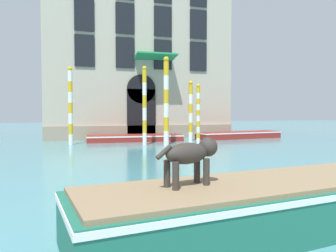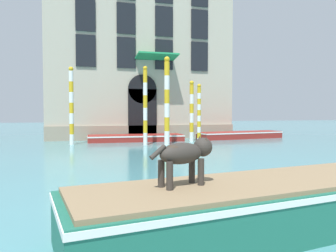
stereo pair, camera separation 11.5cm
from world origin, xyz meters
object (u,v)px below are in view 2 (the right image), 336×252
dog_on_deck (186,154)px  mooring_pole_0 (192,111)px  boat_moored_near_palazzo (136,138)px  boat_moored_far (240,135)px  mooring_pole_3 (145,105)px  mooring_pole_1 (71,106)px  boat_foreground (282,201)px  mooring_pole_4 (199,114)px  mooring_pole_2 (167,101)px

dog_on_deck → mooring_pole_0: size_ratio=0.27×
dog_on_deck → boat_moored_near_palazzo: 15.47m
boat_moored_far → mooring_pole_3: 7.76m
mooring_pole_3 → mooring_pole_1: bearing=160.2°
boat_foreground → dog_on_deck: bearing=174.6°
dog_on_deck → mooring_pole_1: mooring_pole_1 is taller
mooring_pole_4 → boat_foreground: bearing=-106.0°
boat_moored_far → mooring_pole_3: size_ratio=1.45×
boat_moored_far → mooring_pole_2: (-5.89, -2.80, 2.14)m
mooring_pole_1 → mooring_pole_4: (6.79, -1.34, -0.43)m
boat_moored_near_palazzo → mooring_pole_2: (1.19, -2.69, 2.17)m
dog_on_deck → boat_foreground: bearing=-15.1°
boat_moored_far → mooring_pole_0: (-3.91, -1.23, 1.59)m
boat_moored_far → mooring_pole_1: size_ratio=1.45×
boat_moored_far → mooring_pole_0: mooring_pole_0 is taller
mooring_pole_0 → mooring_pole_2: size_ratio=0.77×
boat_foreground → dog_on_deck: 1.77m
mooring_pole_1 → mooring_pole_3: mooring_pole_1 is taller
mooring_pole_0 → mooring_pole_3: bearing=-155.2°
dog_on_deck → boat_moored_near_palazzo: size_ratio=0.17×
mooring_pole_2 → mooring_pole_3: 1.19m
boat_foreground → mooring_pole_0: (3.72, 14.10, 1.43)m
mooring_pole_2 → boat_moored_far: bearing=25.4°
boat_foreground → mooring_pole_0: size_ratio=1.86×
dog_on_deck → mooring_pole_0: 15.14m
boat_moored_near_palazzo → mooring_pole_3: mooring_pole_3 is taller
mooring_pole_3 → mooring_pole_4: 3.07m
mooring_pole_1 → mooring_pole_3: size_ratio=1.00×
boat_foreground → mooring_pole_0: bearing=67.5°
mooring_pole_0 → mooring_pole_3: size_ratio=0.87×
mooring_pole_3 → dog_on_deck: bearing=-99.7°
boat_moored_near_palazzo → mooring_pole_3: bearing=-87.1°
boat_moored_near_palazzo → mooring_pole_1: (-3.71, -1.22, 1.90)m
boat_moored_near_palazzo → mooring_pole_4: size_ratio=1.74×
boat_foreground → mooring_pole_1: bearing=95.0°
mooring_pole_3 → boat_foreground: bearing=-92.7°
boat_moored_near_palazzo → dog_on_deck: bearing=-95.7°
mooring_pole_1 → mooring_pole_2: 5.12m
boat_foreground → boat_moored_far: bearing=55.9°
boat_foreground → mooring_pole_4: (3.63, 12.67, 1.28)m
mooring_pole_0 → boat_foreground: bearing=-104.8°
boat_foreground → mooring_pole_0: mooring_pole_0 is taller
mooring_pole_4 → mooring_pole_0: bearing=86.4°
dog_on_deck → boat_moored_near_palazzo: bearing=64.7°
dog_on_deck → mooring_pole_4: bearing=50.4°
boat_foreground → mooring_pole_2: (1.75, 12.54, 1.98)m
dog_on_deck → mooring_pole_1: bearing=79.0°
boat_moored_near_palazzo → mooring_pole_0: 3.73m
mooring_pole_2 → mooring_pole_1: bearing=163.3°
dog_on_deck → mooring_pole_2: size_ratio=0.21×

